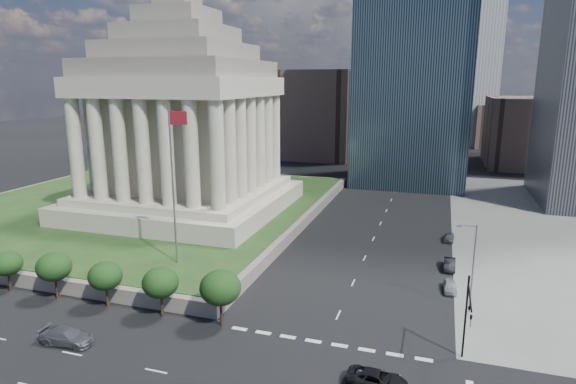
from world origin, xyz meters
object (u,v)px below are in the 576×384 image
at_px(war_memorial, 182,100).
at_px(flagpole, 174,177).
at_px(street_lamp_north, 472,264).
at_px(parked_sedan_mid, 450,264).
at_px(traffic_signal_ne, 467,313).
at_px(suv_grey, 67,336).
at_px(pickup_truck, 377,380).
at_px(parked_sedan_far, 449,237).
at_px(parked_sedan_near, 450,286).

xyz_separation_m(war_memorial, flagpole, (12.17, -24.00, -8.29)).
xyz_separation_m(street_lamp_north, parked_sedan_mid, (-1.83, 12.36, -4.97)).
xyz_separation_m(traffic_signal_ne, suv_grey, (-36.14, -7.39, -4.48)).
bearing_deg(street_lamp_north, traffic_signal_ne, -94.19).
distance_m(pickup_truck, parked_sedan_far, 41.34).
xyz_separation_m(war_memorial, pickup_truck, (39.64, -39.37, -20.70)).
height_order(war_memorial, flagpole, war_memorial).
bearing_deg(pickup_truck, suv_grey, 97.33).
bearing_deg(parked_sedan_near, pickup_truck, -108.59).
bearing_deg(flagpole, street_lamp_north, 1.63).
xyz_separation_m(pickup_truck, suv_grey, (-29.28, -2.32, 0.07)).
bearing_deg(traffic_signal_ne, war_memorial, 143.58).
height_order(war_memorial, parked_sedan_mid, war_memorial).
xyz_separation_m(war_memorial, traffic_signal_ne, (46.50, -34.30, -16.15)).
relative_size(flagpole, traffic_signal_ne, 2.50).
distance_m(pickup_truck, suv_grey, 29.37).
relative_size(parked_sedan_near, parked_sedan_mid, 0.89).
bearing_deg(parked_sedan_far, flagpole, -139.00).
bearing_deg(parked_sedan_near, flagpole, -173.00).
relative_size(street_lamp_north, suv_grey, 1.88).
relative_size(flagpole, pickup_truck, 3.95).
relative_size(traffic_signal_ne, pickup_truck, 1.58).
relative_size(flagpole, street_lamp_north, 2.00).
bearing_deg(parked_sedan_far, parked_sedan_near, -86.48).
bearing_deg(parked_sedan_near, war_memorial, 155.17).
relative_size(flagpole, parked_sedan_near, 5.33).
relative_size(traffic_signal_ne, parked_sedan_mid, 1.90).
bearing_deg(traffic_signal_ne, parked_sedan_near, 93.50).
xyz_separation_m(traffic_signal_ne, parked_sedan_mid, (-1.00, 23.66, -4.56)).
xyz_separation_m(traffic_signal_ne, parked_sedan_far, (-1.00, 35.86, -4.62)).
bearing_deg(flagpole, parked_sedan_near, 10.31).
height_order(war_memorial, parked_sedan_far, war_memorial).
relative_size(traffic_signal_ne, parked_sedan_far, 2.18).
bearing_deg(suv_grey, parked_sedan_far, -43.06).
bearing_deg(parked_sedan_near, street_lamp_north, -73.45).
height_order(flagpole, parked_sedan_mid, flagpole).
relative_size(parked_sedan_mid, parked_sedan_far, 1.15).
bearing_deg(traffic_signal_ne, parked_sedan_mid, 92.42).
distance_m(flagpole, parked_sedan_far, 43.82).
distance_m(war_memorial, flagpole, 28.16).
xyz_separation_m(suv_grey, parked_sedan_far, (35.14, 43.25, -0.15)).
height_order(traffic_signal_ne, parked_sedan_near, traffic_signal_ne).
distance_m(street_lamp_north, parked_sedan_mid, 13.44).
relative_size(suv_grey, parked_sedan_near, 1.42).
bearing_deg(pickup_truck, flagpole, 63.57).
distance_m(pickup_truck, parked_sedan_mid, 29.31).
height_order(flagpole, parked_sedan_near, flagpole).
bearing_deg(parked_sedan_far, pickup_truck, -94.63).
bearing_deg(flagpole, war_memorial, 116.89).
height_order(pickup_truck, parked_sedan_near, pickup_truck).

